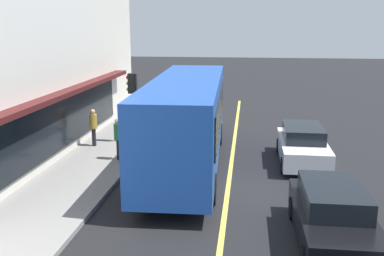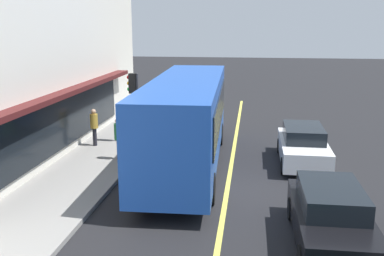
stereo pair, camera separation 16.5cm
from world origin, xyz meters
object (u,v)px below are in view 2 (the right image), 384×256
car_black (331,217)px  car_white (303,146)px  pedestrian_waiting (118,135)px  traffic_light (134,91)px  pedestrian_at_corner (94,124)px  bus (187,118)px

car_black → car_white: bearing=-0.1°
car_black → pedestrian_waiting: bearing=51.4°
traffic_light → car_black: (-8.54, -7.41, -1.79)m
car_black → pedestrian_at_corner: (7.73, 9.05, 0.41)m
traffic_light → car_black: traffic_light is taller
pedestrian_waiting → traffic_light: bearing=0.9°
traffic_light → car_black: 11.44m
bus → car_white: bus is taller
bus → car_black: bus is taller
car_black → bus: bearing=38.6°
bus → car_black: size_ratio=2.60×
bus → traffic_light: 4.06m
traffic_light → pedestrian_waiting: 2.98m
pedestrian_waiting → pedestrian_at_corner: pedestrian_waiting is taller
car_white → pedestrian_waiting: size_ratio=2.51×
bus → pedestrian_waiting: bearing=86.4°
pedestrian_waiting → pedestrian_at_corner: 2.51m
car_white → pedestrian_at_corner: (0.92, 9.07, 0.41)m
bus → car_white: size_ratio=2.60×
car_white → bus: bearing=103.7°
bus → car_black: bearing=-141.4°
bus → car_black: (-5.70, -4.55, -1.24)m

